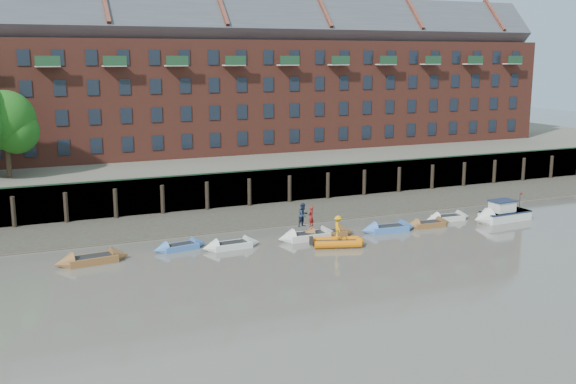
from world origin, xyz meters
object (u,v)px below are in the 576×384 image
rowboat_1 (180,247)px  person_rib_crew (338,227)px  rowboat_0 (92,259)px  rowboat_2 (231,245)px  motor_launch (497,215)px  rowboat_4 (327,234)px  rowboat_5 (389,228)px  person_rower_b (303,215)px  rowboat_3 (308,236)px  rowboat_6 (428,224)px  person_rower_a (311,216)px  rowboat_7 (448,218)px  rib_tender (339,242)px

rowboat_1 → person_rib_crew: (10.78, -3.60, 1.21)m
rowboat_0 → rowboat_2: (9.63, -0.30, -0.03)m
rowboat_2 → motor_launch: 22.88m
rowboat_4 → rowboat_5: size_ratio=0.98×
rowboat_0 → person_rower_b: (15.39, -0.09, 1.61)m
rowboat_2 → person_rower_b: size_ratio=2.44×
rowboat_5 → motor_launch: bearing=0.3°
person_rower_b → motor_launch: bearing=-28.1°
motor_launch → rowboat_2: bearing=-6.6°
rowboat_5 → person_rower_b: (-7.09, 0.63, 1.63)m
rowboat_3 → rowboat_6: 10.50m
rowboat_1 → person_rib_crew: size_ratio=2.52×
motor_launch → person_rower_a: bearing=-7.9°
rowboat_2 → rowboat_4: size_ratio=0.96×
rowboat_4 → rowboat_6: 8.92m
rowboat_2 → rowboat_5: size_ratio=0.94×
rowboat_0 → rowboat_3: (15.71, -0.32, -0.00)m
rowboat_3 → person_rib_crew: 2.96m
motor_launch → rowboat_3: bearing=-7.6°
rowboat_3 → rowboat_4: (1.59, 0.10, -0.02)m
rowboat_3 → person_rib_crew: (1.23, -2.42, 1.17)m
rowboat_3 → rowboat_5: 6.78m
rowboat_2 → person_rower_a: 6.48m
rowboat_7 → person_rower_a: bearing=-172.8°
rowboat_1 → rowboat_7: bearing=-10.8°
rowboat_0 → rowboat_5: size_ratio=1.07×
motor_launch → rib_tender: bearing=1.3°
motor_launch → rowboat_1: bearing=-8.7°
rowboat_1 → person_rower_b: (9.23, -0.94, 1.66)m
rowboat_7 → person_rib_crew: 12.58m
rowboat_2 → rowboat_7: size_ratio=1.05×
rowboat_5 → rowboat_1: bearing=179.3°
rowboat_5 → person_rower_a: bearing=-179.1°
rowboat_0 → rowboat_1: size_ratio=1.22×
rowboat_0 → rowboat_6: bearing=-7.7°
rowboat_4 → rowboat_5: rowboat_5 is taller
rowboat_2 → rowboat_5: rowboat_5 is taller
person_rower_b → person_rib_crew: bearing=-83.1°
rowboat_6 → person_rower_a: 10.39m
rowboat_5 → rowboat_7: (6.56, 1.20, -0.03)m
rowboat_3 → rowboat_4: 1.59m
rowboat_0 → rib_tender: size_ratio=1.33×
rowboat_3 → rowboat_7: bearing=4.6°
rowboat_4 → rowboat_7: (11.74, 0.72, -0.02)m
rowboat_6 → rib_tender: (-9.21, -2.13, 0.07)m
rowboat_6 → rowboat_7: rowboat_7 is taller
rowboat_6 → person_rib_crew: 9.57m
rowboat_1 → rib_tender: (10.83, -3.68, 0.07)m
person_rib_crew → rowboat_7: bearing=-58.4°
motor_launch → person_rib_crew: 15.61m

